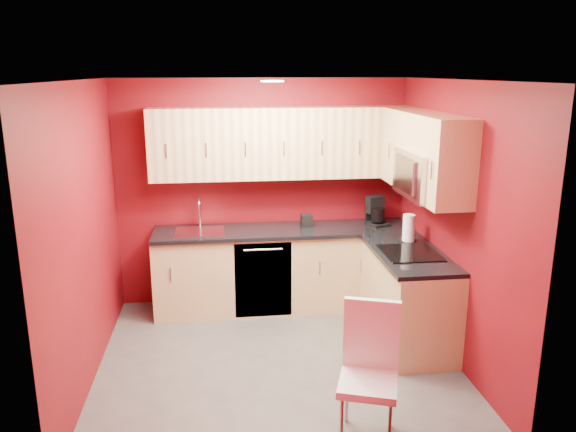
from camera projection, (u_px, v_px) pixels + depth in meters
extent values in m
plane|color=#54514E|center=(277.00, 360.00, 5.15)|extent=(3.20, 3.20, 0.00)
plane|color=white|center=(276.00, 80.00, 4.52)|extent=(3.20, 3.20, 0.00)
plane|color=maroon|center=(263.00, 193.00, 6.27)|extent=(3.20, 0.00, 3.20)
plane|color=maroon|center=(303.00, 296.00, 3.39)|extent=(3.20, 0.00, 3.20)
plane|color=maroon|center=(85.00, 236.00, 4.64)|extent=(0.00, 3.00, 3.00)
plane|color=maroon|center=(454.00, 223.00, 5.02)|extent=(0.00, 3.00, 3.00)
cube|color=#D1B777|center=(284.00, 270.00, 6.21)|extent=(2.80, 0.60, 0.87)
cube|color=#D1B777|center=(408.00, 298.00, 5.43)|extent=(0.60, 1.30, 0.87)
cube|color=black|center=(284.00, 231.00, 6.08)|extent=(2.80, 0.63, 0.04)
cube|color=black|center=(409.00, 254.00, 5.30)|extent=(0.63, 1.27, 0.04)
cube|color=#E4BE81|center=(282.00, 143.00, 5.98)|extent=(2.80, 0.35, 0.75)
cube|color=#E4BE81|center=(407.00, 147.00, 5.69)|extent=(0.35, 0.57, 0.75)
cube|color=#E4BE81|center=(453.00, 165.00, 4.58)|extent=(0.35, 0.22, 0.75)
cube|color=#E4BE81|center=(433.00, 133.00, 5.00)|extent=(0.35, 0.76, 0.33)
cube|color=silver|center=(427.00, 174.00, 5.09)|extent=(0.40, 0.76, 0.42)
cube|color=black|center=(407.00, 175.00, 5.07)|extent=(0.02, 0.62, 0.33)
cylinder|color=silver|center=(414.00, 180.00, 4.85)|extent=(0.02, 0.02, 0.29)
cube|color=black|center=(410.00, 253.00, 5.26)|extent=(0.50, 0.55, 0.01)
cube|color=silver|center=(200.00, 232.00, 5.97)|extent=(0.52, 0.42, 0.02)
cylinder|color=silver|center=(200.00, 215.00, 6.13)|extent=(0.02, 0.02, 0.26)
torus|color=silver|center=(199.00, 205.00, 6.03)|extent=(0.02, 0.16, 0.16)
cylinder|color=silver|center=(199.00, 212.00, 5.97)|extent=(0.02, 0.02, 0.12)
cube|color=black|center=(263.00, 280.00, 5.90)|extent=(0.60, 0.02, 0.82)
cylinder|color=white|center=(272.00, 81.00, 4.81)|extent=(0.20, 0.20, 0.01)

